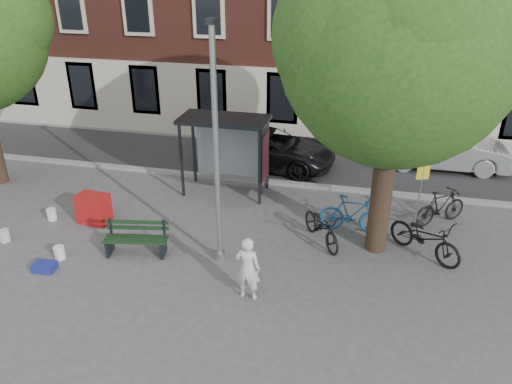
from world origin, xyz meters
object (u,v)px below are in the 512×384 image
Objects in this scene: bus_shelter at (237,138)px; notice_sign at (422,181)px; bike_b at (352,214)px; bench at (136,240)px; car_silver at (443,148)px; painter at (248,268)px; red_stand at (94,209)px; car_dark at (268,148)px; bike_d at (441,207)px; bike_a at (425,237)px; bike_c at (322,226)px; lamppost at (217,163)px.

bus_shelter reaches higher than notice_sign.
bench is at bearing 115.10° from bike_b.
car_silver is (3.03, 5.59, 0.21)m from bike_b.
painter is 5.93m from red_stand.
bench is at bearing 166.56° from car_dark.
bike_d is (6.43, -0.75, -1.37)m from bus_shelter.
bike_b is (3.89, -1.82, -1.35)m from bus_shelter.
painter is 0.75× the size of bike_a.
painter is (1.71, -5.49, -1.11)m from bus_shelter.
notice_sign is (9.37, 1.70, 1.11)m from red_stand.
notice_sign is (5.72, -1.30, -0.36)m from bus_shelter.
bike_c is at bearing 8.90° from bench.
bike_d is at bearing -114.28° from car_dark.
bike_b is 5.47m from car_dark.
bike_d is 0.87× the size of notice_sign.
car_silver is (3.80, 6.41, 0.27)m from bike_c.
bench is 5.07m from bike_c.
bike_b is 7.64m from red_stand.
red_stand is 0.43× the size of notice_sign.
red_stand is (-4.17, -5.49, -0.25)m from car_dark.
red_stand is (-4.27, 1.10, -2.33)m from lamppost.
car_silver reaches higher than bike_a.
notice_sign is (5.20, -3.79, 0.86)m from car_dark.
lamppost reaches higher than notice_sign.
bike_b is at bearing 12.95° from bike_c.
lamppost reaches higher than red_stand.
lamppost is 2.14× the size of bus_shelter.
bike_a is 0.46× the size of car_silver.
bike_a is at bearing 15.03° from lamppost.
bike_d is 10.34m from red_stand.
painter is 0.83× the size of bike_c.
bike_a is 7.44m from car_dark.
painter is 5.84m from notice_sign.
bus_shelter is 4.86m from bench.
notice_sign is at bearing -121.70° from car_dark.
bench is 0.97× the size of bike_d.
bus_shelter is 0.60× the size of car_silver.
bike_a is at bearing -24.71° from bus_shelter.
notice_sign reaches higher than painter.
bus_shelter reaches higher than bike_d.
bike_d reaches higher than bench.
bus_shelter is 1.35× the size of notice_sign.
car_dark is at bearing 52.78° from red_stand.
bike_a reaches higher than bike_c.
painter is 0.77× the size of notice_sign.
bike_a is (5.86, -2.70, -1.35)m from bus_shelter.
car_dark is 2.41× the size of notice_sign.
red_stand is at bearing -140.58° from bus_shelter.
notice_sign reaches higher than bike_a.
bike_a is at bearing -34.93° from bike_c.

